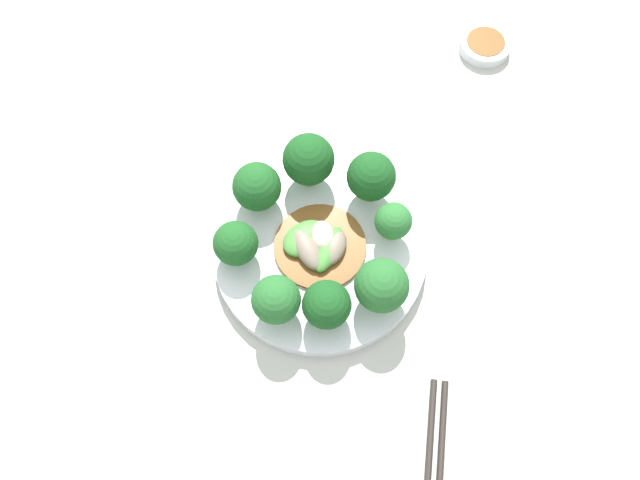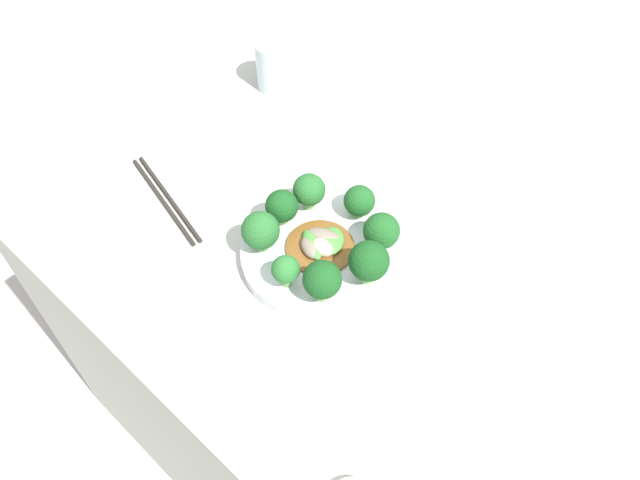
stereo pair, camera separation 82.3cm
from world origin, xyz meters
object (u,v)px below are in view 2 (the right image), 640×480
at_px(drinking_glass, 274,65).
at_px(chopsticks, 166,199).
at_px(plate, 320,252).
at_px(broccoli_west, 282,206).
at_px(broccoli_northeast, 381,231).
at_px(broccoli_northwest, 309,190).
at_px(broccoli_south, 285,269).
at_px(broccoli_north, 359,201).
at_px(broccoli_southwest, 261,231).
at_px(broccoli_southeast, 322,280).
at_px(broccoli_east, 369,261).
at_px(stirfry_center, 321,244).

height_order(drinking_glass, chopsticks, drinking_glass).
distance_m(plate, broccoli_west, 0.09).
relative_size(broccoli_northeast, broccoli_northwest, 1.00).
xyz_separation_m(broccoli_south, broccoli_north, (-0.01, 0.17, -0.00)).
distance_m(broccoli_west, chopsticks, 0.21).
xyz_separation_m(broccoli_west, drinking_glass, (-0.27, 0.25, -0.01)).
bearing_deg(broccoli_north, broccoli_southwest, -113.72).
height_order(broccoli_northwest, broccoli_southeast, broccoli_southeast).
relative_size(broccoli_southwest, broccoli_southeast, 0.98).
bearing_deg(plate, broccoli_northeast, 45.10).
bearing_deg(broccoli_west, broccoli_south, -43.38).
bearing_deg(broccoli_southeast, broccoli_north, 111.96).
bearing_deg(broccoli_north, broccoli_south, -87.61).
xyz_separation_m(broccoli_north, broccoli_east, (0.09, -0.09, 0.01)).
relative_size(broccoli_north, broccoli_southeast, 0.80).
relative_size(plate, broccoli_northwest, 3.81).
relative_size(broccoli_west, broccoli_east, 0.83).
distance_m(broccoli_east, chopsticks, 0.38).
xyz_separation_m(plate, broccoli_north, (-0.00, 0.09, 0.04)).
height_order(broccoli_north, stirfry_center, broccoli_north).
relative_size(broccoli_southwest, broccoli_east, 0.94).
distance_m(broccoli_north, broccoli_southwest, 0.16).
distance_m(drinking_glass, chopsticks, 0.35).
bearing_deg(plate, broccoli_southeast, -45.69).
bearing_deg(stirfry_center, broccoli_northwest, 144.32).
height_order(broccoli_south, broccoli_northeast, broccoli_northeast).
relative_size(broccoli_northeast, drinking_glass, 0.66).
bearing_deg(broccoli_northeast, plate, -134.90).
relative_size(broccoli_northeast, broccoli_north, 1.13).
bearing_deg(chopsticks, broccoli_northwest, 35.00).
distance_m(broccoli_south, stirfry_center, 0.09).
height_order(broccoli_south, broccoli_west, broccoli_west).
height_order(broccoli_northeast, drinking_glass, drinking_glass).
bearing_deg(drinking_glass, broccoli_northwest, -35.61).
xyz_separation_m(broccoli_south, chopsticks, (-0.28, -0.01, -0.05)).
height_order(broccoli_northwest, drinking_glass, drinking_glass).
bearing_deg(broccoli_northwest, chopsticks, -145.00).
xyz_separation_m(broccoli_south, drinking_glass, (-0.36, 0.33, -0.01)).
bearing_deg(broccoli_west, broccoli_north, 48.87).
height_order(broccoli_southwest, drinking_glass, drinking_glass).
bearing_deg(chopsticks, stirfry_center, 18.28).
distance_m(plate, broccoli_east, 0.10).
distance_m(broccoli_northwest, broccoli_southwest, 0.11).
bearing_deg(broccoli_northwest, stirfry_center, -35.68).
xyz_separation_m(plate, chopsticks, (-0.27, -0.09, -0.01)).
relative_size(broccoli_northeast, stirfry_center, 0.61).
bearing_deg(broccoli_north, broccoli_northwest, -150.55).
bearing_deg(broccoli_east, broccoli_northeast, 112.53).
relative_size(broccoli_south, broccoli_north, 0.99).
relative_size(plate, broccoli_southeast, 3.45).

